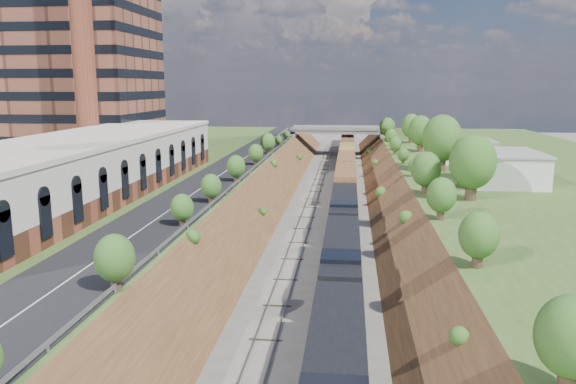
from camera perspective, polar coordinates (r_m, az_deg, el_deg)
name	(u,v)px	position (r m, az deg, el deg)	size (l,w,h in m)	color
platform_left	(122,183)	(93.45, -16.56, 0.84)	(44.00, 180.00, 5.00)	#385623
platform_right	(553,192)	(91.25, 25.29, 0.01)	(44.00, 180.00, 5.00)	#385623
embankment_left	(258,202)	(87.82, -3.11, -1.00)	(7.07, 180.00, 7.07)	brown
embankment_right	(400,205)	(87.05, 11.34, -1.31)	(7.07, 180.00, 7.07)	brown
rail_left_track	(311,202)	(86.85, 2.37, -1.07)	(1.58, 180.00, 0.18)	gray
rail_right_track	(345,203)	(86.67, 5.80, -1.14)	(1.58, 180.00, 0.18)	gray
road	(229,169)	(87.77, -6.04, 2.30)	(8.00, 180.00, 0.10)	black
guardrail	(254,167)	(86.73, -3.43, 2.57)	(0.10, 171.00, 0.70)	#99999E
commercial_building	(85,166)	(70.71, -19.91, 2.48)	(14.30, 62.30, 7.00)	brown
smokestack	(82,36)	(90.03, -20.18, 14.66)	(3.20, 3.20, 40.00)	brown
overpass	(338,136)	(147.42, 5.06, 5.70)	(24.50, 8.30, 7.40)	gray
white_building_near	(502,168)	(80.22, 20.95, 2.24)	(9.00, 12.00, 4.00)	silver
white_building_far	(465,151)	(101.41, 17.59, 3.99)	(8.00, 10.00, 3.60)	silver
tree_right_large	(473,162)	(66.84, 18.24, 2.90)	(5.25, 5.25, 7.61)	#473323
tree_left_crest	(171,216)	(48.46, -11.81, -2.45)	(2.45, 2.45, 3.55)	#473323
freight_train	(346,168)	(105.62, 5.93, 2.48)	(3.29, 166.81, 4.85)	black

